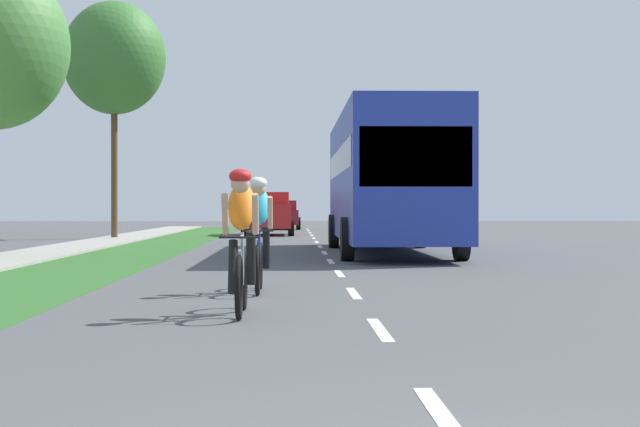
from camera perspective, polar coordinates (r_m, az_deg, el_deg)
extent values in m
plane|color=#4C4C4F|center=(23.55, 0.41, -2.49)|extent=(120.00, 120.00, 0.00)
cube|color=#2D6026|center=(23.87, -11.33, -2.45)|extent=(2.49, 70.00, 0.01)
cube|color=#9E998E|center=(24.34, -16.49, -2.40)|extent=(1.95, 70.00, 0.10)
cube|color=white|center=(5.69, 7.06, -11.49)|extent=(0.12, 1.80, 0.01)
cube|color=white|center=(9.61, 3.43, -6.62)|extent=(0.12, 1.80, 0.01)
cube|color=white|center=(13.58, 1.93, -4.57)|extent=(0.12, 1.80, 0.01)
cube|color=white|center=(17.56, 1.12, -3.45)|extent=(0.12, 1.80, 0.01)
cube|color=white|center=(21.55, 0.60, -2.74)|extent=(0.12, 1.80, 0.01)
cube|color=white|center=(25.54, 0.25, -2.26)|extent=(0.12, 1.80, 0.01)
cube|color=white|center=(29.54, 0.00, -1.90)|extent=(0.12, 1.80, 0.01)
cube|color=white|center=(33.53, -0.20, -1.63)|extent=(0.12, 1.80, 0.01)
cube|color=white|center=(37.53, -0.35, -1.42)|extent=(0.12, 1.80, 0.01)
cube|color=white|center=(41.53, -0.48, -1.25)|extent=(0.12, 1.80, 0.01)
cube|color=white|center=(45.52, -0.58, -1.11)|extent=(0.12, 1.80, 0.01)
cube|color=white|center=(49.52, -0.67, -0.99)|extent=(0.12, 1.80, 0.01)
cube|color=white|center=(53.52, -0.74, -0.89)|extent=(0.12, 1.80, 0.01)
torus|color=black|center=(11.39, -4.38, -3.83)|extent=(0.06, 0.68, 0.68)
torus|color=black|center=(10.36, -4.65, -4.25)|extent=(0.06, 0.68, 0.68)
cylinder|color=#A5A8AD|center=(10.76, -4.54, -3.11)|extent=(0.04, 0.59, 0.43)
cylinder|color=#A5A8AD|center=(11.04, -4.46, -2.50)|extent=(0.04, 0.04, 0.55)
cylinder|color=#A5A8AD|center=(10.80, -4.52, -1.35)|extent=(0.03, 0.55, 0.03)
cylinder|color=black|center=(10.35, -4.65, -1.37)|extent=(0.42, 0.02, 0.02)
ellipsoid|color=orange|center=(10.86, -4.51, 0.40)|extent=(0.30, 0.54, 0.63)
sphere|color=tan|center=(10.59, -4.58, 1.70)|extent=(0.20, 0.20, 0.20)
ellipsoid|color=red|center=(10.59, -4.58, 2.14)|extent=(0.24, 0.28, 0.16)
cylinder|color=tan|center=(10.59, -5.45, -0.03)|extent=(0.07, 0.26, 0.45)
cylinder|color=tan|center=(10.58, -3.72, -0.03)|extent=(0.07, 0.26, 0.45)
cylinder|color=black|center=(10.97, -5.01, -3.05)|extent=(0.10, 0.30, 0.60)
cylinder|color=black|center=(10.90, -3.97, -2.54)|extent=(0.10, 0.25, 0.61)
torus|color=black|center=(14.25, -3.45, -2.98)|extent=(0.06, 0.68, 0.68)
torus|color=black|center=(13.21, -3.59, -3.25)|extent=(0.06, 0.68, 0.68)
cylinder|color=#23389E|center=(13.62, -3.53, -2.38)|extent=(0.04, 0.59, 0.43)
cylinder|color=#23389E|center=(13.90, -3.49, -1.91)|extent=(0.04, 0.04, 0.55)
cylinder|color=#23389E|center=(13.66, -3.52, -0.99)|extent=(0.03, 0.55, 0.03)
cylinder|color=black|center=(13.21, -3.59, -0.99)|extent=(0.42, 0.02, 0.02)
ellipsoid|color=#26A5CC|center=(13.73, -3.51, 0.40)|extent=(0.30, 0.54, 0.63)
sphere|color=tan|center=(13.45, -3.55, 1.42)|extent=(0.20, 0.20, 0.20)
ellipsoid|color=white|center=(13.45, -3.55, 1.76)|extent=(0.24, 0.28, 0.16)
cylinder|color=tan|center=(13.45, -4.23, 0.06)|extent=(0.07, 0.26, 0.45)
cylinder|color=tan|center=(13.44, -2.87, 0.06)|extent=(0.07, 0.26, 0.45)
cylinder|color=black|center=(13.83, -3.92, -2.34)|extent=(0.10, 0.30, 0.60)
cylinder|color=black|center=(13.76, -3.09, -1.94)|extent=(0.10, 0.25, 0.61)
cube|color=#23389E|center=(25.61, 3.89, 2.06)|extent=(2.50, 11.60, 3.10)
cube|color=#1E2833|center=(25.62, 3.89, 2.95)|extent=(2.52, 10.67, 0.64)
cube|color=#1E2833|center=(19.89, 5.49, 3.27)|extent=(2.25, 0.06, 1.20)
cylinder|color=black|center=(21.75, 1.57, -1.46)|extent=(0.28, 0.96, 0.96)
cylinder|color=black|center=(22.03, 8.07, -1.44)|extent=(0.28, 0.96, 0.96)
cylinder|color=black|center=(28.70, 0.79, -1.02)|extent=(0.28, 0.96, 0.96)
cylinder|color=black|center=(28.92, 5.74, -1.01)|extent=(0.28, 0.96, 0.96)
cube|color=red|center=(41.87, -2.96, -0.13)|extent=(1.90, 4.70, 1.00)
cube|color=red|center=(42.07, -2.96, 0.85)|extent=(1.71, 2.91, 0.52)
cube|color=#1E2833|center=(40.81, -3.00, 0.70)|extent=(1.56, 0.08, 0.44)
cylinder|color=black|center=(40.50, -4.35, -0.79)|extent=(0.25, 0.72, 0.72)
cylinder|color=black|center=(40.46, -1.66, -0.79)|extent=(0.25, 0.72, 0.72)
cylinder|color=black|center=(43.32, -4.18, -0.71)|extent=(0.25, 0.72, 0.72)
cylinder|color=black|center=(43.28, -1.66, -0.71)|extent=(0.25, 0.72, 0.72)
cube|color=maroon|center=(52.73, -2.21, -0.21)|extent=(1.76, 4.30, 0.76)
cube|color=maroon|center=(52.88, -2.20, 0.46)|extent=(1.55, 2.24, 0.52)
cube|color=#1E2833|center=(51.91, -2.21, 0.44)|extent=(1.44, 0.08, 0.44)
cylinder|color=black|center=(51.42, -3.20, -0.59)|extent=(0.22, 0.64, 0.64)
cylinder|color=black|center=(51.40, -1.24, -0.59)|extent=(0.22, 0.64, 0.64)
cylinder|color=black|center=(54.08, -3.12, -0.54)|extent=(0.22, 0.64, 0.64)
cylinder|color=black|center=(54.07, -1.26, -0.54)|extent=(0.22, 0.64, 0.64)
cylinder|color=brown|center=(37.88, -11.68, 2.52)|extent=(0.24, 0.24, 5.20)
ellipsoid|color=#38722D|center=(38.26, -11.68, 8.71)|extent=(3.82, 3.82, 4.20)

